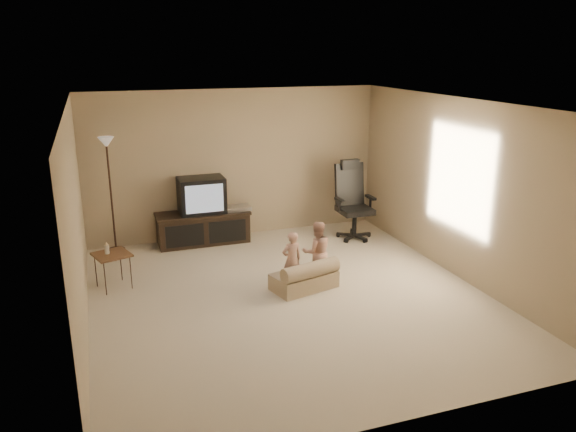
{
  "coord_description": "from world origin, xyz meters",
  "views": [
    {
      "loc": [
        -2.24,
        -6.37,
        3.14
      ],
      "look_at": [
        0.2,
        0.6,
        0.92
      ],
      "focal_mm": 35.0,
      "sensor_mm": 36.0,
      "label": 1
    }
  ],
  "objects_px": {
    "side_table": "(111,255)",
    "child_sofa": "(306,278)",
    "toddler_right": "(317,252)",
    "floor_lamp": "(109,169)",
    "office_chair": "(353,210)",
    "toddler_left": "(292,260)",
    "tv_stand": "(203,216)"
  },
  "relations": [
    {
      "from": "toddler_left",
      "to": "side_table",
      "type": "bearing_deg",
      "value": -27.09
    },
    {
      "from": "toddler_left",
      "to": "child_sofa",
      "type": "bearing_deg",
      "value": 129.89
    },
    {
      "from": "side_table",
      "to": "toddler_left",
      "type": "distance_m",
      "value": 2.42
    },
    {
      "from": "office_chair",
      "to": "toddler_right",
      "type": "distance_m",
      "value": 2.03
    },
    {
      "from": "child_sofa",
      "to": "toddler_left",
      "type": "height_order",
      "value": "toddler_left"
    },
    {
      "from": "office_chair",
      "to": "toddler_right",
      "type": "xyz_separation_m",
      "value": [
        -1.29,
        -1.57,
        -0.04
      ]
    },
    {
      "from": "tv_stand",
      "to": "office_chair",
      "type": "xyz_separation_m",
      "value": [
        2.47,
        -0.56,
        0.01
      ]
    },
    {
      "from": "tv_stand",
      "to": "office_chair",
      "type": "relative_size",
      "value": 1.18
    },
    {
      "from": "side_table",
      "to": "office_chair",
      "type": "bearing_deg",
      "value": 12.22
    },
    {
      "from": "child_sofa",
      "to": "toddler_left",
      "type": "xyz_separation_m",
      "value": [
        -0.15,
        0.14,
        0.23
      ]
    },
    {
      "from": "side_table",
      "to": "child_sofa",
      "type": "distance_m",
      "value": 2.63
    },
    {
      "from": "office_chair",
      "to": "toddler_left",
      "type": "distance_m",
      "value": 2.36
    },
    {
      "from": "tv_stand",
      "to": "toddler_left",
      "type": "distance_m",
      "value": 2.34
    },
    {
      "from": "child_sofa",
      "to": "toddler_left",
      "type": "bearing_deg",
      "value": 123.76
    },
    {
      "from": "side_table",
      "to": "toddler_right",
      "type": "xyz_separation_m",
      "value": [
        2.69,
        -0.71,
        -0.04
      ]
    },
    {
      "from": "office_chair",
      "to": "side_table",
      "type": "relative_size",
      "value": 2.0
    },
    {
      "from": "toddler_left",
      "to": "toddler_right",
      "type": "height_order",
      "value": "toddler_right"
    },
    {
      "from": "toddler_right",
      "to": "tv_stand",
      "type": "bearing_deg",
      "value": -54.0
    },
    {
      "from": "toddler_right",
      "to": "floor_lamp",
      "type": "bearing_deg",
      "value": -33.02
    },
    {
      "from": "toddler_right",
      "to": "toddler_left",
      "type": "bearing_deg",
      "value": 17.7
    },
    {
      "from": "side_table",
      "to": "toddler_left",
      "type": "height_order",
      "value": "toddler_left"
    },
    {
      "from": "side_table",
      "to": "toddler_right",
      "type": "height_order",
      "value": "toddler_right"
    },
    {
      "from": "toddler_left",
      "to": "toddler_right",
      "type": "relative_size",
      "value": 0.91
    },
    {
      "from": "child_sofa",
      "to": "toddler_right",
      "type": "distance_m",
      "value": 0.42
    },
    {
      "from": "tv_stand",
      "to": "side_table",
      "type": "height_order",
      "value": "tv_stand"
    },
    {
      "from": "office_chair",
      "to": "side_table",
      "type": "distance_m",
      "value": 4.07
    },
    {
      "from": "tv_stand",
      "to": "side_table",
      "type": "bearing_deg",
      "value": -136.8
    },
    {
      "from": "tv_stand",
      "to": "side_table",
      "type": "distance_m",
      "value": 2.08
    },
    {
      "from": "side_table",
      "to": "toddler_right",
      "type": "distance_m",
      "value": 2.78
    },
    {
      "from": "office_chair",
      "to": "floor_lamp",
      "type": "relative_size",
      "value": 0.72
    },
    {
      "from": "toddler_left",
      "to": "floor_lamp",
      "type": "bearing_deg",
      "value": -54.24
    },
    {
      "from": "office_chair",
      "to": "toddler_right",
      "type": "height_order",
      "value": "office_chair"
    }
  ]
}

